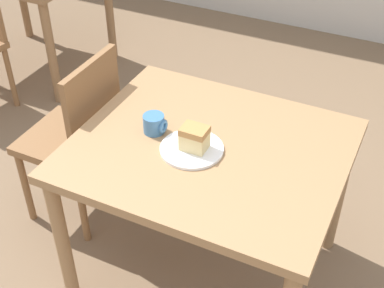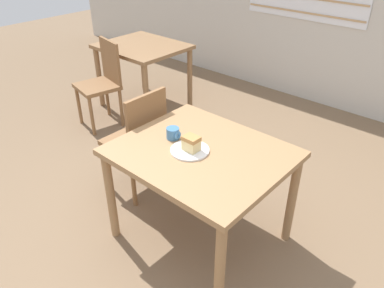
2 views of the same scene
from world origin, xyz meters
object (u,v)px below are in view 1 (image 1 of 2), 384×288
at_px(plate, 192,149).
at_px(coffee_mug, 155,124).
at_px(cake_slice, 194,138).
at_px(chair_near_window, 78,135).
at_px(dining_table_near, 209,165).

bearing_deg(plate, coffee_mug, 166.95).
height_order(cake_slice, coffee_mug, cake_slice).
bearing_deg(chair_near_window, dining_table_near, 83.29).
distance_m(plate, coffee_mug, 0.19).
xyz_separation_m(dining_table_near, coffee_mug, (-0.24, -0.01, 0.14)).
bearing_deg(coffee_mug, plate, -13.05).
height_order(plate, cake_slice, cake_slice).
xyz_separation_m(dining_table_near, plate, (-0.05, -0.05, 0.10)).
distance_m(dining_table_near, coffee_mug, 0.27).
height_order(chair_near_window, cake_slice, chair_near_window).
bearing_deg(cake_slice, dining_table_near, 50.28).
relative_size(plate, cake_slice, 2.46).
height_order(dining_table_near, chair_near_window, chair_near_window).
xyz_separation_m(chair_near_window, coffee_mug, (0.48, -0.09, 0.27)).
distance_m(chair_near_window, cake_slice, 0.75).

